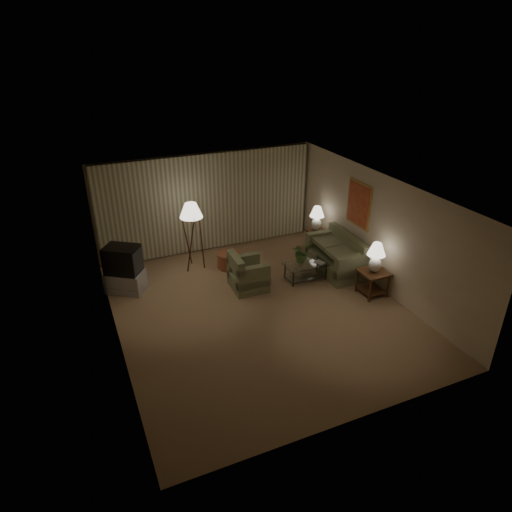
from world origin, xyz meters
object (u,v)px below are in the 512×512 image
Objects in this scene: crt_tv at (122,260)px; ottoman at (229,260)px; coffee_table at (306,269)px; tv_cabinet at (126,281)px; armchair at (248,274)px; floor_lamp at (193,235)px; vase at (301,262)px; sofa at (335,257)px; side_table_far at (316,237)px; table_lamp_far at (317,216)px; table_lamp_near at (376,255)px; side_table_near at (373,278)px.

crt_tv is 1.54× the size of ottoman.
tv_cabinet is at bearing 164.07° from coffee_table.
armchair is at bearing 13.89° from tv_cabinet.
coffee_table is 2.94m from floor_lamp.
ottoman is at bearing 135.44° from vase.
armchair is 2.88m from tv_cabinet.
ottoman is at bearing -114.11° from sofa.
vase is at bearing 17.88° from tv_cabinet.
ottoman is at bearing 4.82° from armchair.
side_table_far is 2.57m from ottoman.
coffee_table is at bearing -128.04° from side_table_far.
side_table_far is (0.15, 1.25, 0.02)m from sofa.
crt_tv is at bearing -165.09° from floor_lamp.
sofa reaches higher than coffee_table.
vase is at bearing -131.78° from side_table_far.
sofa is 1.26m from side_table_far.
table_lamp_far is at bearing 51.96° from coffee_table.
coffee_table is (-1.06, 1.25, -0.74)m from table_lamp_near.
table_lamp_far is (-0.00, 2.60, -0.02)m from table_lamp_near.
armchair is 1.48× the size of side_table_near.
coffee_table is at bearing -35.44° from floor_lamp.
tv_cabinet is at bearing 124.37° from crt_tv.
sofa is at bearing 5.41° from vase.
table_lamp_far reaches higher than vase.
side_table_near is 0.58× the size of coffee_table.
table_lamp_near is 2.60m from table_lamp_far.
coffee_table is (-1.06, -1.35, -0.12)m from side_table_far.
floor_lamp reaches higher than side_table_far.
table_lamp_near is at bearing -117.50° from armchair.
table_lamp_near is at bearing -90.00° from side_table_far.
side_table_far is 2.67m from table_lamp_near.
crt_tv is (-4.14, 1.18, 0.55)m from coffee_table.
table_lamp_far is at bearing 176.13° from sofa.
vase is (3.99, -1.18, 0.24)m from tv_cabinet.
sofa is 1.07m from vase.
table_lamp_far reaches higher than ottoman.
side_table_far is at bearing -62.75° from armchair.
side_table_near is at bearing -49.80° from coffee_table.
floor_lamp is at bearing 144.56° from coffee_table.
table_lamp_near is 1.19× the size of ottoman.
armchair is 1.82m from floor_lamp.
table_lamp_far reaches higher than sofa.
table_lamp_far is at bearing -5.28° from floor_lamp.
coffee_table is 6.62× the size of vase.
armchair is at bearing 173.07° from coffee_table.
side_table_far is at bearing 48.22° from vase.
crt_tv is 2.72m from ottoman.
tv_cabinet is 1.99m from floor_lamp.
armchair is at bearing -154.90° from side_table_far.
side_table_far is at bearing 36.22° from tv_cabinet.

